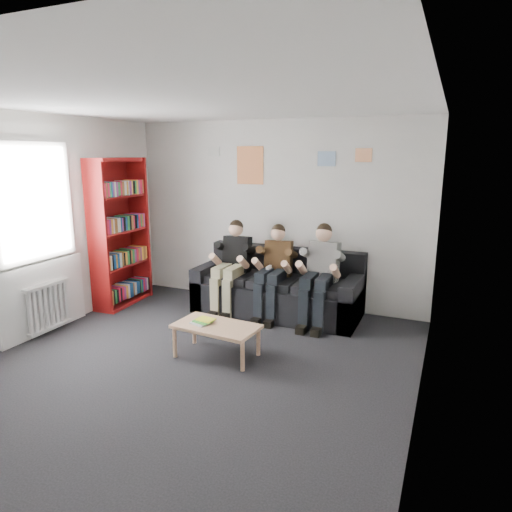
{
  "coord_description": "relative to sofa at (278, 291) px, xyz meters",
  "views": [
    {
      "loc": [
        2.4,
        -3.75,
        2.22
      ],
      "look_at": [
        0.21,
        1.3,
        0.98
      ],
      "focal_mm": 32.0,
      "sensor_mm": 36.0,
      "label": 1
    }
  ],
  "objects": [
    {
      "name": "coffee_table",
      "position": [
        -0.12,
        -1.63,
        0.0
      ],
      "size": [
        0.92,
        0.51,
        0.37
      ],
      "rotation": [
        0.0,
        0.0,
        -0.08
      ],
      "color": "tan",
      "rests_on": "ground"
    },
    {
      "name": "poster_blue",
      "position": [
        0.52,
        0.42,
        1.83
      ],
      "size": [
        0.25,
        0.01,
        0.2
      ],
      "primitive_type": "cube",
      "color": "#3D84CF",
      "rests_on": "room_shell"
    },
    {
      "name": "game_cases",
      "position": [
        -0.28,
        -1.65,
        0.07
      ],
      "size": [
        0.23,
        0.2,
        0.05
      ],
      "rotation": [
        0.0,
        0.0,
        -0.3
      ],
      "color": "silver",
      "rests_on": "coffee_table"
    },
    {
      "name": "radiator",
      "position": [
        -2.38,
        -1.86,
        0.03
      ],
      "size": [
        0.1,
        0.64,
        0.6
      ],
      "color": "white",
      "rests_on": "ground"
    },
    {
      "name": "room_shell",
      "position": [
        -0.23,
        -2.06,
        1.03
      ],
      "size": [
        5.0,
        5.0,
        5.0
      ],
      "color": "black",
      "rests_on": "ground"
    },
    {
      "name": "sofa",
      "position": [
        0.0,
        0.0,
        0.0
      ],
      "size": [
        2.31,
        0.94,
        0.89
      ],
      "color": "black",
      "rests_on": "ground"
    },
    {
      "name": "poster_sign",
      "position": [
        -1.23,
        0.42,
        1.93
      ],
      "size": [
        0.2,
        0.01,
        0.14
      ],
      "primitive_type": "cube",
      "color": "silver",
      "rests_on": "room_shell"
    },
    {
      "name": "window",
      "position": [
        -2.45,
        -1.86,
        0.71
      ],
      "size": [
        0.05,
        1.3,
        2.36
      ],
      "color": "white",
      "rests_on": "room_shell"
    },
    {
      "name": "person_left",
      "position": [
        -0.64,
        -0.2,
        0.34
      ],
      "size": [
        0.38,
        0.81,
        1.3
      ],
      "rotation": [
        0.0,
        0.0,
        0.07
      ],
      "color": "black",
      "rests_on": "sofa"
    },
    {
      "name": "poster_pink",
      "position": [
        1.02,
        0.42,
        1.88
      ],
      "size": [
        0.22,
        0.01,
        0.18
      ],
      "primitive_type": "cube",
      "color": "#C53D75",
      "rests_on": "room_shell"
    },
    {
      "name": "poster_large",
      "position": [
        -0.63,
        0.42,
        1.73
      ],
      "size": [
        0.42,
        0.01,
        0.55
      ],
      "primitive_type": "cube",
      "color": "gold",
      "rests_on": "room_shell"
    },
    {
      "name": "bookshelf",
      "position": [
        -2.29,
        -0.55,
        0.76
      ],
      "size": [
        0.32,
        0.97,
        2.16
      ],
      "rotation": [
        0.0,
        0.0,
        0.07
      ],
      "color": "maroon",
      "rests_on": "ground"
    },
    {
      "name": "person_right",
      "position": [
        0.64,
        -0.2,
        0.35
      ],
      "size": [
        0.39,
        0.84,
        1.33
      ],
      "rotation": [
        0.0,
        0.0,
        -0.04
      ],
      "color": "white",
      "rests_on": "sofa"
    },
    {
      "name": "person_middle",
      "position": [
        0.0,
        -0.2,
        0.33
      ],
      "size": [
        0.37,
        0.79,
        1.28
      ],
      "rotation": [
        0.0,
        0.0,
        0.15
      ],
      "color": "#50361A",
      "rests_on": "sofa"
    }
  ]
}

